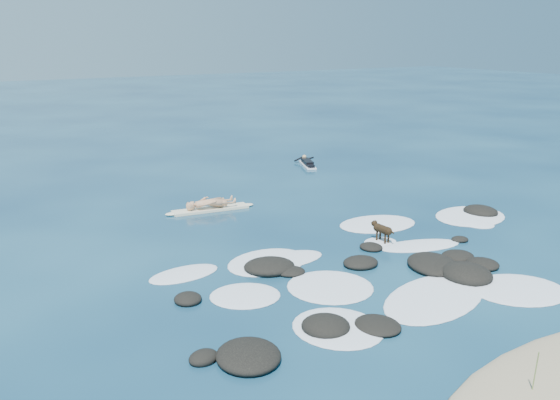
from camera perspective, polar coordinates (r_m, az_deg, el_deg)
ground at (r=18.62m, az=7.37°, el=-5.27°), size 160.00×160.00×0.00m
reef_rocks at (r=17.44m, az=12.11°, el=-6.59°), size 14.10×7.31×0.53m
breaking_foam at (r=18.35m, az=9.14°, el=-5.62°), size 13.90×8.92×0.12m
standing_surfer_rig at (r=23.22m, az=-6.43°, el=0.87°), size 3.46×0.89×1.97m
paddling_surfer_rig at (r=31.20m, az=2.51°, el=3.41°), size 1.38×2.30×0.41m
dog at (r=19.88m, az=9.28°, el=-2.65°), size 0.30×1.07×0.68m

